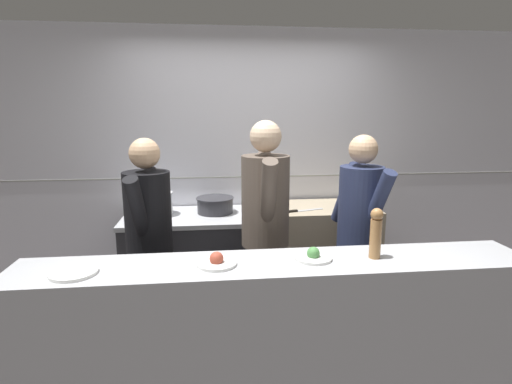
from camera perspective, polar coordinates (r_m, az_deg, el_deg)
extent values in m
plane|color=#383333|center=(3.11, 1.58, -24.22)|extent=(14.00, 14.00, 0.00)
cube|color=silver|center=(4.07, -1.27, 4.34)|extent=(8.00, 0.06, 2.60)
cube|color=gray|center=(4.06, -1.22, 2.18)|extent=(8.00, 0.00, 0.01)
cube|color=#38383D|center=(3.90, -9.53, -9.69)|extent=(1.14, 0.70, 0.82)
cube|color=#B7BABF|center=(3.76, -9.76, -3.55)|extent=(1.17, 0.71, 0.04)
cube|color=#B7BABF|center=(3.56, -9.86, -10.71)|extent=(1.03, 0.03, 0.10)
cube|color=gray|center=(3.99, 8.06, -8.45)|extent=(1.16, 0.65, 0.91)
cube|color=black|center=(3.88, 9.03, -15.62)|extent=(1.14, 0.04, 0.10)
cube|color=#B7BABF|center=(2.59, 2.88, -19.76)|extent=(3.05, 0.45, 0.95)
cylinder|color=#B7BABF|center=(3.80, -13.97, -1.62)|extent=(0.28, 0.28, 0.21)
cylinder|color=#B7BABF|center=(3.78, -14.04, -0.17)|extent=(0.30, 0.30, 0.01)
cylinder|color=#2D2D33|center=(3.78, -5.86, -1.87)|extent=(0.33, 0.33, 0.15)
cylinder|color=#2D2D33|center=(3.77, -5.88, -0.86)|extent=(0.35, 0.35, 0.01)
cube|color=#B7BABF|center=(3.72, 7.71, -2.55)|extent=(0.27, 0.11, 0.01)
cube|color=black|center=(3.62, 5.15, -2.75)|extent=(0.11, 0.05, 0.02)
cylinder|color=white|center=(2.42, -24.62, -10.40)|extent=(0.26, 0.26, 0.02)
cylinder|color=white|center=(2.33, -5.65, -10.13)|extent=(0.23, 0.23, 0.02)
sphere|color=#B24733|center=(2.32, -5.66, -9.45)|extent=(0.08, 0.08, 0.08)
cylinder|color=white|center=(2.43, 8.17, -9.29)|extent=(0.22, 0.22, 0.02)
sphere|color=#4C8C47|center=(2.42, 8.19, -8.65)|extent=(0.08, 0.08, 0.08)
cylinder|color=#AD7A47|center=(2.49, 16.69, -6.42)|extent=(0.07, 0.07, 0.24)
sphere|color=#AD7A47|center=(2.45, 16.90, -3.08)|extent=(0.07, 0.07, 0.07)
cube|color=black|center=(3.22, -14.47, -15.30)|extent=(0.31, 0.22, 0.76)
cylinder|color=black|center=(2.97, -15.16, -3.22)|extent=(0.38, 0.38, 0.63)
sphere|color=#D8AD84|center=(2.89, -15.64, 5.34)|extent=(0.22, 0.22, 0.22)
cylinder|color=black|center=(3.14, -14.16, -0.99)|extent=(0.15, 0.33, 0.53)
cylinder|color=black|center=(2.77, -16.46, -2.77)|extent=(0.15, 0.33, 0.53)
cube|color=black|center=(3.22, 1.28, -14.35)|extent=(0.31, 0.21, 0.82)
cylinder|color=brown|center=(2.97, 1.35, -1.27)|extent=(0.37, 0.37, 0.68)
sphere|color=beige|center=(2.90, 1.39, 7.96)|extent=(0.23, 0.23, 0.23)
cylinder|color=brown|center=(3.16, 1.01, 0.99)|extent=(0.12, 0.34, 0.57)
cylinder|color=brown|center=(2.75, 1.75, -0.65)|extent=(0.12, 0.34, 0.57)
cube|color=black|center=(3.40, 14.03, -13.68)|extent=(0.32, 0.25, 0.77)
cylinder|color=#262D4C|center=(3.17, 14.66, -2.14)|extent=(0.41, 0.41, 0.63)
sphere|color=#D8AD84|center=(3.10, 15.09, 5.93)|extent=(0.22, 0.22, 0.22)
cylinder|color=#262D4C|center=(3.31, 12.70, -0.14)|extent=(0.18, 0.33, 0.53)
cylinder|color=#262D4C|center=(3.00, 16.96, -1.58)|extent=(0.18, 0.33, 0.53)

